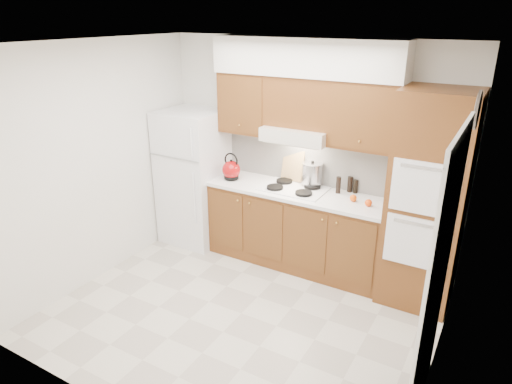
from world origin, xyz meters
TOP-DOWN VIEW (x-y plane):
  - floor at (0.00, 0.00)m, footprint 3.60×3.60m
  - ceiling at (0.00, 0.00)m, footprint 3.60×3.60m
  - wall_back at (0.00, 1.50)m, footprint 3.60×0.02m
  - wall_left at (-1.80, 0.00)m, footprint 0.02×3.00m
  - wall_right at (1.80, 0.00)m, footprint 0.02×3.00m
  - fridge at (-1.41, 1.14)m, footprint 0.75×0.72m
  - base_cabinets at (0.02, 1.20)m, footprint 2.11×0.60m
  - countertop at (0.03, 1.19)m, footprint 2.13×0.62m
  - backsplash at (0.02, 1.49)m, footprint 2.11×0.03m
  - oven_cabinet at (1.44, 1.18)m, footprint 0.70×0.65m
  - upper_cab_left at (-0.71, 1.33)m, footprint 0.63×0.33m
  - upper_cab_right at (0.72, 1.33)m, footprint 0.73×0.33m
  - range_hood at (-0.02, 1.27)m, footprint 0.75×0.45m
  - upper_cab_over_hood at (-0.02, 1.33)m, footprint 0.75×0.33m
  - soffit at (0.03, 1.32)m, footprint 2.13×0.36m
  - cooktop at (-0.02, 1.21)m, footprint 0.74×0.50m
  - doorway at (1.79, -0.35)m, footprint 0.02×0.90m
  - wall_clock at (1.79, 0.55)m, footprint 0.02×0.30m
  - kettle at (-0.83, 1.13)m, footprint 0.23×0.23m
  - cutting_board at (-0.16, 1.45)m, footprint 0.29×0.12m
  - stock_pot at (0.12, 1.40)m, footprint 0.30×0.30m
  - condiment_a at (0.46, 1.35)m, footprint 0.07×0.07m
  - condiment_b at (0.56, 1.45)m, footprint 0.07×0.07m
  - condiment_c at (0.63, 1.45)m, footprint 0.06×0.06m
  - orange_near at (0.87, 1.15)m, footprint 0.10×0.10m
  - orange_far at (0.69, 1.20)m, footprint 0.10×0.10m

SIDE VIEW (x-z plane):
  - floor at x=0.00m, z-range 0.00..0.00m
  - base_cabinets at x=0.02m, z-range 0.00..0.90m
  - fridge at x=-1.41m, z-range 0.00..1.72m
  - countertop at x=0.03m, z-range 0.90..0.94m
  - cooktop at x=-0.02m, z-range 0.94..0.95m
  - orange_far at x=0.69m, z-range 0.94..1.02m
  - orange_near at x=0.87m, z-range 0.94..1.02m
  - condiment_c at x=0.63m, z-range 0.94..1.09m
  - condiment_b at x=0.56m, z-range 0.94..1.12m
  - condiment_a at x=0.46m, z-range 0.94..1.13m
  - doorway at x=1.79m, z-range 0.00..2.10m
  - kettle at x=-0.83m, z-range 0.95..1.17m
  - stock_pot at x=0.12m, z-range 0.97..1.21m
  - oven_cabinet at x=1.44m, z-range 0.00..2.20m
  - cutting_board at x=-0.16m, z-range 0.96..1.32m
  - backsplash at x=0.02m, z-range 0.94..1.50m
  - wall_back at x=0.00m, z-range 0.00..2.60m
  - wall_left at x=-1.80m, z-range 0.00..2.60m
  - wall_right at x=1.80m, z-range 0.00..2.60m
  - range_hood at x=-0.02m, z-range 1.50..1.65m
  - upper_cab_left at x=-0.71m, z-range 1.50..2.20m
  - upper_cab_right at x=0.72m, z-range 1.50..2.20m
  - upper_cab_over_hood at x=-0.02m, z-range 1.65..2.20m
  - wall_clock at x=1.79m, z-range 2.00..2.30m
  - soffit at x=0.03m, z-range 2.20..2.60m
  - ceiling at x=0.00m, z-range 2.60..2.60m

